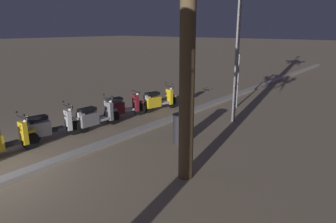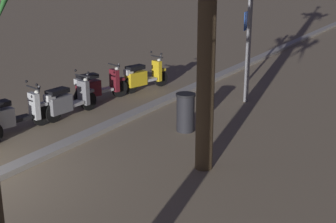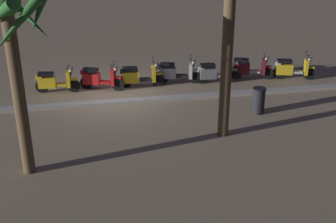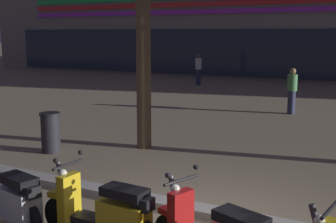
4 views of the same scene
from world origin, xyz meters
TOP-DOWN VIEW (x-y plane):
  - scooter_yellow_lead_nearest at (-7.53, -0.75)m, footprint 1.78×0.74m
  - scooter_maroon_second_in_line at (-5.76, -1.16)m, footprint 1.79×0.78m
  - scooter_grey_mid_rear at (-4.20, -0.88)m, footprint 1.82×0.56m
  - scooter_silver_tail_end at (-2.57, -1.18)m, footprint 1.84×0.72m
  - scooter_yellow_gap_after_mid at (-0.99, -0.98)m, footprint 1.86×0.56m
  - crossing_sign at (-10.20, 1.64)m, footprint 0.60×0.16m
  - litter_bin at (-4.94, 2.31)m, footprint 0.48×0.48m
  - street_lamp at (-8.12, 2.55)m, footprint 0.36×0.36m

SIDE VIEW (x-z plane):
  - scooter_grey_mid_rear at x=-4.20m, z-range -0.13..1.04m
  - scooter_silver_tail_end at x=-2.57m, z-range -0.13..1.05m
  - scooter_yellow_lead_nearest at x=-7.53m, z-range -0.13..1.05m
  - scooter_yellow_gap_after_mid at x=-0.99m, z-range -0.12..1.05m
  - scooter_maroon_second_in_line at x=-5.76m, z-range -0.06..0.99m
  - litter_bin at x=-4.94m, z-range 0.01..0.96m
  - crossing_sign at x=-10.20m, z-range 0.30..2.70m
  - street_lamp at x=-8.12m, z-range 0.73..7.35m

